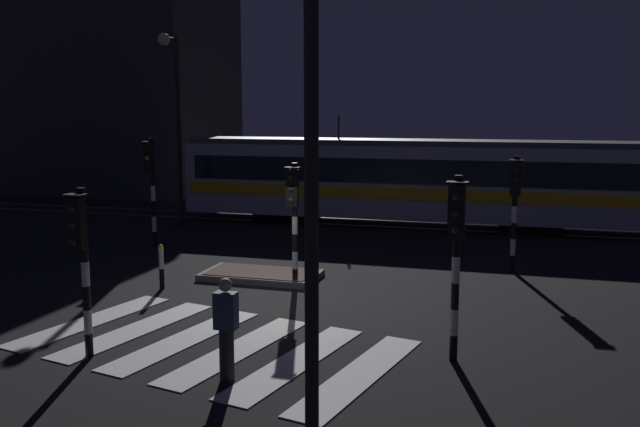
# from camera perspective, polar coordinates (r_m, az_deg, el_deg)

# --- Properties ---
(ground_plane) EXTENTS (120.00, 120.00, 0.00)m
(ground_plane) POSITION_cam_1_polar(r_m,az_deg,el_deg) (15.92, -4.19, -7.24)
(ground_plane) COLOR black
(rail_near) EXTENTS (80.00, 0.12, 0.03)m
(rail_near) POSITION_cam_1_polar(r_m,az_deg,el_deg) (25.92, 4.08, -1.04)
(rail_near) COLOR #59595E
(rail_near) RESTS_ON ground
(rail_far) EXTENTS (80.00, 0.12, 0.03)m
(rail_far) POSITION_cam_1_polar(r_m,az_deg,el_deg) (27.31, 4.73, -0.56)
(rail_far) COLOR #59595E
(rail_far) RESTS_ON ground
(crosswalk_zebra) EXTENTS (7.51, 5.33, 0.02)m
(crosswalk_zebra) POSITION_cam_1_polar(r_m,az_deg,el_deg) (13.15, -9.07, -10.72)
(crosswalk_zebra) COLOR silver
(crosswalk_zebra) RESTS_ON ground
(traffic_island) EXTENTS (3.01, 1.58, 0.18)m
(traffic_island) POSITION_cam_1_polar(r_m,az_deg,el_deg) (18.00, -4.91, -5.10)
(traffic_island) COLOR slate
(traffic_island) RESTS_ON ground
(traffic_light_corner_far_left) EXTENTS (0.36, 0.42, 3.47)m
(traffic_light_corner_far_left) POSITION_cam_1_polar(r_m,az_deg,el_deg) (22.24, -13.88, 3.04)
(traffic_light_corner_far_left) COLOR black
(traffic_light_corner_far_left) RESTS_ON ground
(traffic_light_median_centre) EXTENTS (0.36, 0.42, 3.07)m
(traffic_light_median_centre) POSITION_cam_1_polar(r_m,az_deg,el_deg) (16.70, -2.22, 0.63)
(traffic_light_median_centre) COLOR black
(traffic_light_median_centre) RESTS_ON ground
(traffic_light_corner_near_right) EXTENTS (0.36, 0.42, 3.25)m
(traffic_light_corner_near_right) POSITION_cam_1_polar(r_m,az_deg,el_deg) (11.81, 11.26, -2.25)
(traffic_light_corner_near_right) COLOR black
(traffic_light_corner_near_right) RESTS_ON ground
(traffic_light_corner_far_right) EXTENTS (0.36, 0.42, 3.13)m
(traffic_light_corner_far_right) POSITION_cam_1_polar(r_m,az_deg,el_deg) (18.98, 15.91, 1.38)
(traffic_light_corner_far_right) COLOR black
(traffic_light_corner_far_right) RESTS_ON ground
(traffic_light_kerb_mid_left) EXTENTS (0.36, 0.42, 3.02)m
(traffic_light_kerb_mid_left) POSITION_cam_1_polar(r_m,az_deg,el_deg) (12.49, -19.28, -2.72)
(traffic_light_kerb_mid_left) COLOR black
(traffic_light_kerb_mid_left) RESTS_ON ground
(street_lamp_near_kerb) EXTENTS (0.44, 1.21, 6.71)m
(street_lamp_near_kerb) POSITION_cam_1_polar(r_m,az_deg,el_deg) (8.02, -1.28, 8.31)
(street_lamp_near_kerb) COLOR black
(street_lamp_near_kerb) RESTS_ON ground
(street_lamp_trackside_left) EXTENTS (0.44, 1.21, 7.04)m
(street_lamp_trackside_left) POSITION_cam_1_polar(r_m,az_deg,el_deg) (26.04, -11.99, 8.69)
(street_lamp_trackside_left) COLOR black
(street_lamp_trackside_left) RESTS_ON ground
(tram) EXTENTS (17.12, 2.58, 4.15)m
(tram) POSITION_cam_1_polar(r_m,az_deg,el_deg) (26.17, 6.94, 2.84)
(tram) COLOR #B2BCC1
(tram) RESTS_ON ground
(pedestrian_waiting_at_kerb) EXTENTS (0.36, 0.24, 1.71)m
(pedestrian_waiting_at_kerb) POSITION_cam_1_polar(r_m,az_deg,el_deg) (11.19, -7.81, -9.49)
(pedestrian_waiting_at_kerb) COLOR black
(pedestrian_waiting_at_kerb) RESTS_ON ground
(bollard_island_edge) EXTENTS (0.12, 0.12, 1.11)m
(bollard_island_edge) POSITION_cam_1_polar(r_m,az_deg,el_deg) (17.22, -13.04, -4.31)
(bollard_island_edge) COLOR black
(bollard_island_edge) RESTS_ON ground
(building_backdrop) EXTENTS (12.60, 8.00, 10.52)m
(building_backdrop) POSITION_cam_1_polar(r_m,az_deg,el_deg) (39.75, -17.32, 9.52)
(building_backdrop) COLOR #2D2D33
(building_backdrop) RESTS_ON ground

